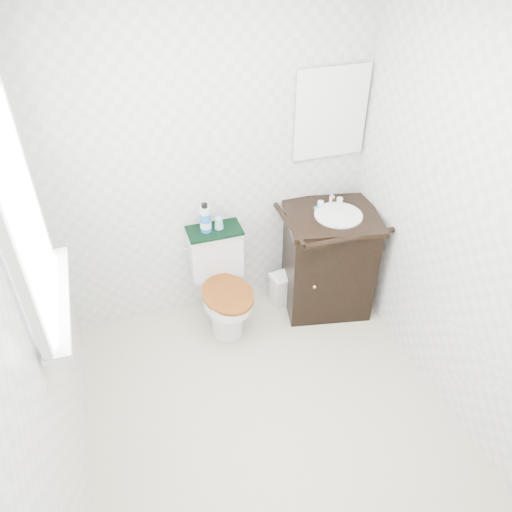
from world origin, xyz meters
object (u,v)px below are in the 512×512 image
toilet (221,286)px  vanity (328,258)px  trash_bin (283,289)px  cup (219,223)px  mouthwash_bottle (205,219)px

toilet → vanity: 0.83m
vanity → trash_bin: 0.44m
toilet → trash_bin: 0.53m
vanity → cup: bearing=165.9°
mouthwash_bottle → trash_bin: bearing=-10.1°
toilet → vanity: size_ratio=0.79×
trash_bin → mouthwash_bottle: bearing=169.9°
toilet → mouthwash_bottle: bearing=114.8°
toilet → cup: 0.48m
vanity → toilet: bearing=175.2°
toilet → trash_bin: bearing=2.6°
vanity → trash_bin: vanity is taller
trash_bin → mouthwash_bottle: (-0.56, 0.10, 0.70)m
vanity → mouthwash_bottle: 0.98m
vanity → cup: 0.88m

